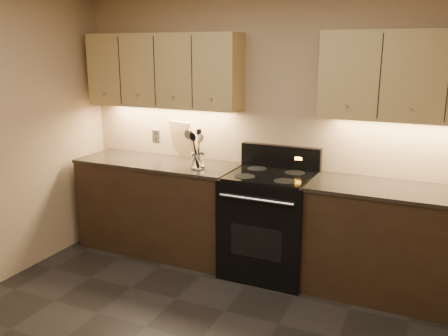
{
  "coord_description": "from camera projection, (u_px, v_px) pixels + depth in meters",
  "views": [
    {
      "loc": [
        1.39,
        -2.15,
        2.01
      ],
      "look_at": [
        -0.26,
        1.45,
        1.01
      ],
      "focal_mm": 38.0,
      "sensor_mm": 36.0,
      "label": 1
    }
  ],
  "objects": [
    {
      "name": "upper_cab_right",
      "position": [
        415.0,
        76.0,
        3.66
      ],
      "size": [
        1.44,
        0.3,
        0.7
      ],
      "primitive_type": "cube",
      "color": "tan",
      "rests_on": "wall_back"
    },
    {
      "name": "stove",
      "position": [
        269.0,
        223.0,
        4.28
      ],
      "size": [
        0.76,
        0.68,
        1.14
      ],
      "color": "black",
      "rests_on": "ground"
    },
    {
      "name": "utensil_crock",
      "position": [
        198.0,
        161.0,
        4.38
      ],
      "size": [
        0.16,
        0.16,
        0.15
      ],
      "color": "white",
      "rests_on": "counter_left"
    },
    {
      "name": "wall_back",
      "position": [
        275.0,
        127.0,
        4.4
      ],
      "size": [
        4.0,
        0.04,
        2.6
      ],
      "primitive_type": "cube",
      "color": "tan",
      "rests_on": "ground"
    },
    {
      "name": "steel_skimmer",
      "position": [
        201.0,
        149.0,
        4.31
      ],
      "size": [
        0.22,
        0.1,
        0.36
      ],
      "primitive_type": null,
      "rotation": [
        -0.04,
        -0.41,
        0.01
      ],
      "color": "silver",
      "rests_on": "utensil_crock"
    },
    {
      "name": "wooden_spoon",
      "position": [
        193.0,
        150.0,
        4.35
      ],
      "size": [
        0.11,
        0.14,
        0.32
      ],
      "primitive_type": null,
      "rotation": [
        -0.23,
        0.19,
        0.14
      ],
      "color": "tan",
      "rests_on": "utensil_crock"
    },
    {
      "name": "steel_spatula",
      "position": [
        201.0,
        147.0,
        4.35
      ],
      "size": [
        0.19,
        0.16,
        0.38
      ],
      "primitive_type": null,
      "rotation": [
        0.23,
        -0.17,
        -0.33
      ],
      "color": "silver",
      "rests_on": "utensil_crock"
    },
    {
      "name": "outlet_plate",
      "position": [
        156.0,
        136.0,
        4.96
      ],
      "size": [
        0.08,
        0.01,
        0.12
      ],
      "primitive_type": "cube",
      "color": "#B2B5BA",
      "rests_on": "wall_back"
    },
    {
      "name": "black_turner",
      "position": [
        198.0,
        148.0,
        4.33
      ],
      "size": [
        0.12,
        0.18,
        0.37
      ],
      "primitive_type": null,
      "rotation": [
        -0.26,
        -0.04,
        0.2
      ],
      "color": "black",
      "rests_on": "utensil_crock"
    },
    {
      "name": "black_spoon",
      "position": [
        198.0,
        148.0,
        4.38
      ],
      "size": [
        0.07,
        0.18,
        0.35
      ],
      "primitive_type": null,
      "rotation": [
        0.36,
        0.0,
        0.06
      ],
      "color": "black",
      "rests_on": "utensil_crock"
    },
    {
      "name": "counter_right",
      "position": [
        398.0,
        244.0,
        3.86
      ],
      "size": [
        1.46,
        0.62,
        0.93
      ],
      "color": "black",
      "rests_on": "ground"
    },
    {
      "name": "counter_left",
      "position": [
        159.0,
        206.0,
        4.78
      ],
      "size": [
        1.62,
        0.62,
        0.93
      ],
      "color": "black",
      "rests_on": "ground"
    },
    {
      "name": "upper_cab_left",
      "position": [
        163.0,
        71.0,
        4.59
      ],
      "size": [
        1.6,
        0.3,
        0.7
      ],
      "primitive_type": "cube",
      "color": "tan",
      "rests_on": "wall_back"
    },
    {
      "name": "cutting_board",
      "position": [
        183.0,
        140.0,
        4.78
      ],
      "size": [
        0.32,
        0.18,
        0.38
      ],
      "primitive_type": "cube",
      "rotation": [
        0.23,
        0.0,
        -0.27
      ],
      "color": "tan",
      "rests_on": "counter_left"
    }
  ]
}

